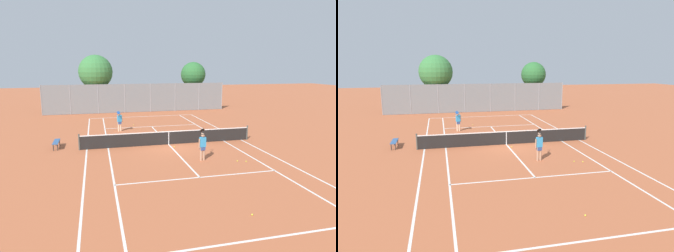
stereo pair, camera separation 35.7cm
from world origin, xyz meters
TOP-DOWN VIEW (x-y plane):
  - ground_plane at (0.00, 0.00)m, footprint 120.00×120.00m
  - court_line_markings at (0.00, 0.00)m, footprint 11.10×23.90m
  - tennis_net at (0.00, 0.00)m, footprint 12.00×0.10m
  - player_near_side at (1.05, -3.88)m, footprint 0.58×0.81m
  - player_far_left at (-2.95, 5.07)m, footprint 0.52×0.85m
  - loose_tennis_ball_0 at (0.20, -0.80)m, footprint 0.07×0.07m
  - loose_tennis_ball_1 at (3.38, -4.74)m, footprint 0.07×0.07m
  - loose_tennis_ball_2 at (-1.51, 7.32)m, footprint 0.07×0.07m
  - loose_tennis_ball_3 at (2.92, -4.57)m, footprint 0.07×0.07m
  - loose_tennis_ball_4 at (0.58, -10.45)m, footprint 0.07×0.07m
  - courtside_bench at (-7.45, 0.88)m, footprint 0.36×1.50m
  - back_fence at (0.00, 15.15)m, footprint 21.15×0.08m
  - tree_behind_left at (-4.64, 16.69)m, footprint 3.91×3.91m
  - tree_behind_right at (7.71, 18.18)m, footprint 3.22×3.22m

SIDE VIEW (x-z plane):
  - ground_plane at x=0.00m, z-range 0.00..0.00m
  - court_line_markings at x=0.00m, z-range 0.00..0.01m
  - loose_tennis_ball_0 at x=0.20m, z-range 0.00..0.07m
  - loose_tennis_ball_1 at x=3.38m, z-range 0.00..0.07m
  - loose_tennis_ball_2 at x=-1.51m, z-range 0.00..0.07m
  - loose_tennis_ball_3 at x=2.92m, z-range 0.00..0.07m
  - loose_tennis_ball_4 at x=0.58m, z-range 0.00..0.07m
  - courtside_bench at x=-7.45m, z-range 0.18..0.64m
  - tennis_net at x=0.00m, z-range -0.03..1.04m
  - player_near_side at x=1.05m, z-range 0.04..1.81m
  - player_far_left at x=-2.95m, z-range 0.04..1.81m
  - back_fence at x=0.00m, z-range 0.00..3.32m
  - tree_behind_right at x=7.71m, z-range 1.23..7.06m
  - tree_behind_left at x=-4.64m, z-range 1.26..7.86m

